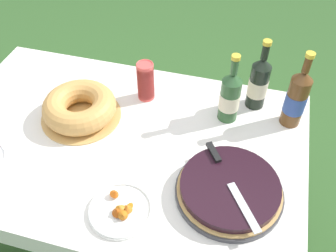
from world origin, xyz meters
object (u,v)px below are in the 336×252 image
(cider_bottle_green, at_px, (230,96))
(snack_plate_near, at_px, (120,210))
(berry_tart, at_px, (229,189))
(cup_stack, at_px, (146,81))
(juice_bottle_red, at_px, (259,83))
(bundt_cake, at_px, (80,107))
(cider_bottle_amber, at_px, (296,98))
(serving_knife, at_px, (227,176))

(cider_bottle_green, height_order, snack_plate_near, cider_bottle_green)
(berry_tart, bearing_deg, cider_bottle_green, 99.99)
(berry_tart, height_order, cup_stack, cup_stack)
(juice_bottle_red, relative_size, snack_plate_near, 1.47)
(bundt_cake, relative_size, cider_bottle_amber, 0.98)
(bundt_cake, relative_size, snack_plate_near, 1.53)
(cup_stack, relative_size, cider_bottle_amber, 0.53)
(serving_knife, bearing_deg, snack_plate_near, -93.57)
(bundt_cake, bearing_deg, berry_tart, -18.69)
(berry_tart, xyz_separation_m, cup_stack, (-0.43, 0.41, 0.06))
(bundt_cake, xyz_separation_m, snack_plate_near, (0.32, -0.38, -0.04))
(serving_knife, distance_m, juice_bottle_red, 0.47)
(cider_bottle_green, bearing_deg, juice_bottle_red, 47.48)
(cup_stack, xyz_separation_m, snack_plate_near, (0.09, -0.57, -0.08))
(snack_plate_near, bearing_deg, cider_bottle_amber, 48.32)
(cider_bottle_green, height_order, cider_bottle_amber, cider_bottle_amber)
(snack_plate_near, bearing_deg, cup_stack, 99.28)
(bundt_cake, height_order, cup_stack, cup_stack)
(serving_knife, relative_size, cider_bottle_amber, 0.97)
(juice_bottle_red, bearing_deg, cup_stack, -170.56)
(berry_tart, relative_size, cider_bottle_green, 1.21)
(cider_bottle_amber, xyz_separation_m, juice_bottle_red, (-0.15, 0.07, -0.01))
(berry_tart, xyz_separation_m, bundt_cake, (-0.65, 0.22, 0.02))
(cider_bottle_green, bearing_deg, serving_knife, -81.95)
(berry_tart, height_order, bundt_cake, bundt_cake)
(berry_tart, bearing_deg, cider_bottle_amber, 66.20)
(cider_bottle_green, height_order, juice_bottle_red, juice_bottle_red)
(serving_knife, xyz_separation_m, cider_bottle_green, (-0.05, 0.35, 0.05))
(serving_knife, distance_m, cup_stack, 0.56)
(bundt_cake, height_order, cider_bottle_amber, cider_bottle_amber)
(serving_knife, bearing_deg, berry_tart, 0.00)
(snack_plate_near, bearing_deg, cider_bottle_green, 63.71)
(cider_bottle_amber, bearing_deg, snack_plate_near, -131.68)
(bundt_cake, xyz_separation_m, cup_stack, (0.22, 0.19, 0.04))
(cup_stack, bearing_deg, cider_bottle_green, -5.14)
(cup_stack, xyz_separation_m, cider_bottle_amber, (0.61, 0.01, 0.04))
(berry_tart, relative_size, cider_bottle_amber, 1.11)
(cup_stack, bearing_deg, snack_plate_near, -80.72)
(berry_tart, bearing_deg, snack_plate_near, -153.81)
(cup_stack, distance_m, juice_bottle_red, 0.47)
(cider_bottle_amber, bearing_deg, berry_tart, -113.80)
(berry_tart, bearing_deg, serving_knife, 124.29)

